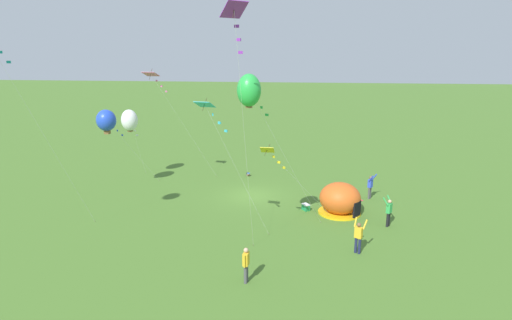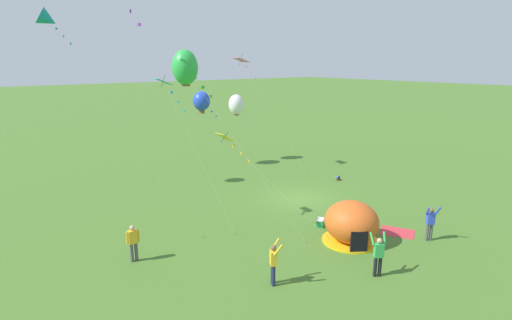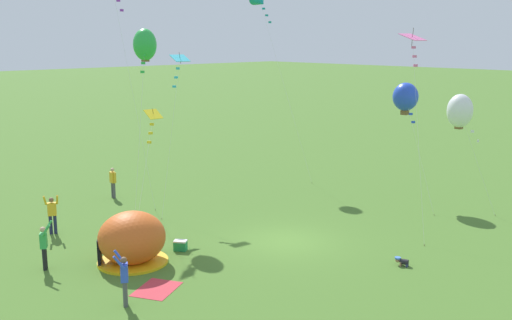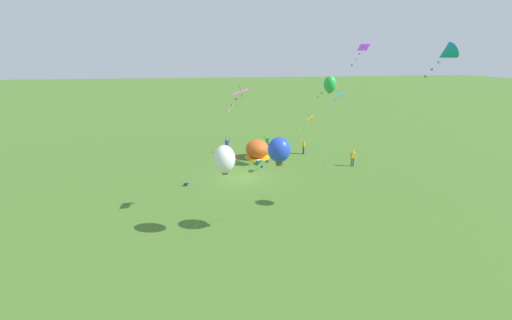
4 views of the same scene
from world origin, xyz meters
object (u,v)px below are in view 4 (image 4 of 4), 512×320
Objects in this scene: kite_pink at (239,95)px; kite_teal at (446,54)px; cooler_box at (259,162)px; kite_purple at (361,52)px; kite_green at (330,84)px; person_center_field at (353,157)px; person_far_back at (268,143)px; kite_white at (224,159)px; toddler_crawling at (187,184)px; person_watching_sky at (304,146)px; popup_tent at (257,149)px; kite_yellow at (307,120)px; kite_blue at (279,150)px; person_flying_kite at (227,145)px; kite_cyan at (337,97)px.

kite_teal reaches higher than kite_pink.
cooler_box is 0.07× the size of kite_pink.
kite_purple reaches higher than cooler_box.
person_center_field is at bearing 96.65° from kite_green.
kite_white is (19.63, -6.59, 4.13)m from person_far_back.
toddler_crawling is at bearing -117.11° from kite_teal.
kite_green is (5.69, 0.56, 7.49)m from person_watching_sky.
toddler_crawling is 22.10m from kite_teal.
kite_pink is at bearing -54.05° from person_center_field.
person_watching_sky reaches higher than toddler_crawling.
kite_purple reaches higher than popup_tent.
kite_white is at bearing -18.57° from person_far_back.
person_far_back reaches higher than cooler_box.
toddler_crawling is at bearing -79.84° from kite_green.
kite_white is (12.15, -14.16, 4.16)m from person_center_field.
popup_tent is 5.65m from person_watching_sky.
cooler_box is 1.17× the size of toddler_crawling.
cooler_box is at bearing -112.35° from kite_yellow.
kite_pink is 1.45× the size of kite_blue.
kite_teal is (-0.73, 10.89, 5.61)m from kite_blue.
person_far_back is (-2.16, -3.87, 0.00)m from person_watching_sky.
kite_purple reaches higher than person_far_back.
kite_blue is at bearing 33.04° from toddler_crawling.
kite_teal reaches higher than person_flying_kite.
kite_purple is (7.39, 12.26, 10.46)m from person_flying_kite.
person_flying_kite is 0.29× the size of kite_blue.
kite_yellow reaches higher than person_flying_kite.
person_watching_sky is 20.10m from kite_teal.
kite_teal reaches higher than popup_tent.
kite_purple is 11.16m from kite_teal.
person_watching_sky is 0.31× the size of kite_white.
kite_green is at bearing 100.16° from toddler_crawling.
popup_tent is 0.30× the size of kite_green.
kite_blue reaches higher than person_flying_kite.
person_center_field is 8.16m from kite_green.
cooler_box is 0.05× the size of kite_purple.
kite_blue is (16.95, -1.50, 4.61)m from popup_tent.
kite_blue is (14.72, -1.31, 5.39)m from cooler_box.
popup_tent is 17.63m from kite_blue.
person_center_field is 7.65m from kite_cyan.
person_far_back is 15.01m from kite_purple.
person_watching_sky is at bearing 158.01° from kite_blue.
kite_teal is (16.88, 3.78, 10.22)m from person_watching_sky.
kite_green is at bearing 132.64° from kite_pink.
person_flying_kite is 19.64m from kite_white.
kite_yellow is (6.43, 7.58, 3.92)m from person_flying_kite.
kite_pink reaches higher than kite_cyan.
kite_yellow reaches higher than toddler_crawling.
kite_green is at bearing 51.93° from person_flying_kite.
popup_tent is at bearing -31.62° from person_far_back.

